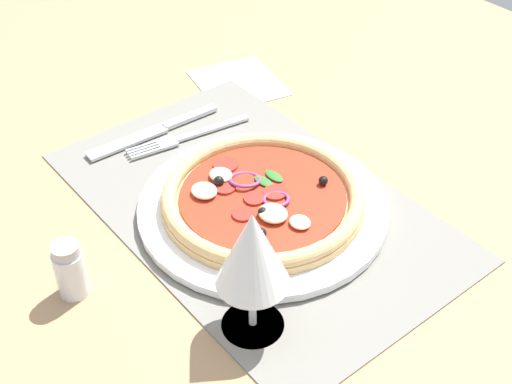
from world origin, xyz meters
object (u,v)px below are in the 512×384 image
object	(u,v)px
knife	(153,132)
pepper_shaker	(70,270)
plate	(265,206)
napkin	(238,83)
fork	(183,138)
wine_glass	(252,254)
pizza	(264,196)

from	to	relation	value
knife	pepper_shaker	bearing A→B (deg)	43.23
plate	knife	bearing A→B (deg)	4.87
napkin	plate	bearing A→B (deg)	148.46
pepper_shaker	napkin	bearing A→B (deg)	-59.84
fork	knife	bearing A→B (deg)	-48.08
fork	wine_glass	size ratio (longest dim) A/B	1.21
pizza	napkin	size ratio (longest dim) A/B	1.84
wine_glass	plate	bearing A→B (deg)	-43.26
knife	napkin	size ratio (longest dim) A/B	1.53
pizza	napkin	distance (cm)	30.11
napkin	pepper_shaker	bearing A→B (deg)	120.16
wine_glass	napkin	size ratio (longest dim) A/B	1.14
knife	wine_glass	distance (cm)	37.29
wine_glass	knife	bearing A→B (deg)	-16.27
fork	wine_glass	xyz separation A→B (cm)	(-30.91, 12.55, 9.45)
knife	wine_glass	bearing A→B (deg)	75.63
fork	wine_glass	distance (cm)	34.68
plate	wine_glass	world-z (taller)	wine_glass
fork	pepper_shaker	bearing A→B (deg)	41.25
plate	fork	bearing A→B (deg)	-1.81
knife	plate	bearing A→B (deg)	96.77
napkin	pizza	bearing A→B (deg)	148.33
napkin	pepper_shaker	distance (cm)	45.79
pepper_shaker	fork	bearing A→B (deg)	-57.44
pizza	napkin	bearing A→B (deg)	-31.67
pizza	napkin	world-z (taller)	pizza
fork	knife	xyz separation A→B (cm)	(3.73, 2.44, 0.03)
pizza	fork	xyz separation A→B (cm)	(18.16, -0.64, -1.88)
knife	wine_glass	xyz separation A→B (cm)	(-34.64, 10.11, 9.41)
knife	napkin	xyz separation A→B (cm)	(3.66, -17.56, -0.47)
wine_glass	pepper_shaker	distance (cm)	20.54
plate	knife	xyz separation A→B (cm)	(21.91, 1.87, -0.26)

